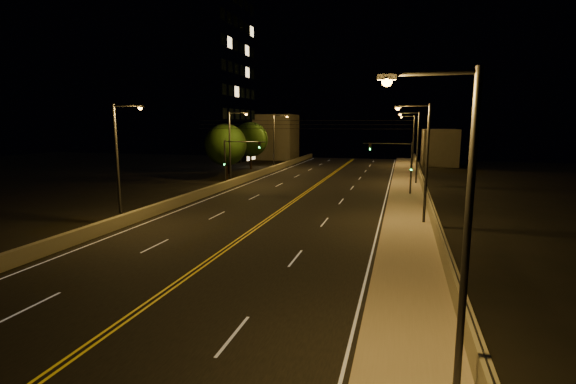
% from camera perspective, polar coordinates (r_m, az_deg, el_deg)
% --- Properties ---
extents(ground, '(160.00, 160.00, 0.00)m').
position_cam_1_polar(ground, '(16.95, -24.54, -17.87)').
color(ground, black).
rests_on(ground, ground).
extents(road, '(18.00, 120.00, 0.02)m').
position_cam_1_polar(road, '(33.79, -2.38, -3.49)').
color(road, black).
rests_on(road, ground).
extents(sidewalk, '(3.60, 120.00, 0.30)m').
position_cam_1_polar(sidewalk, '(32.23, 16.29, -4.24)').
color(sidewalk, gray).
rests_on(sidewalk, ground).
extents(curb, '(0.14, 120.00, 0.15)m').
position_cam_1_polar(curb, '(32.26, 12.96, -4.23)').
color(curb, gray).
rests_on(curb, ground).
extents(parapet_wall, '(0.30, 120.00, 1.00)m').
position_cam_1_polar(parapet_wall, '(32.17, 19.28, -3.23)').
color(parapet_wall, gray).
rests_on(parapet_wall, sidewalk).
extents(jersey_barrier, '(0.45, 120.00, 0.88)m').
position_cam_1_polar(jersey_barrier, '(37.70, -16.44, -1.85)').
color(jersey_barrier, gray).
rests_on(jersey_barrier, ground).
extents(distant_building_right, '(6.00, 10.00, 6.51)m').
position_cam_1_polar(distant_building_right, '(81.53, 19.98, 5.80)').
color(distant_building_right, slate).
rests_on(distant_building_right, ground).
extents(distant_building_left, '(8.00, 8.00, 9.37)m').
position_cam_1_polar(distant_building_left, '(89.54, -1.58, 7.54)').
color(distant_building_left, slate).
rests_on(distant_building_left, ground).
extents(parapet_rail, '(0.06, 120.00, 0.06)m').
position_cam_1_polar(parapet_rail, '(32.06, 19.34, -2.31)').
color(parapet_rail, black).
rests_on(parapet_rail, parapet_wall).
extents(lane_markings, '(17.32, 116.00, 0.00)m').
position_cam_1_polar(lane_markings, '(33.72, -2.41, -3.50)').
color(lane_markings, silver).
rests_on(lane_markings, road).
extents(streetlight_0, '(2.55, 0.28, 8.92)m').
position_cam_1_polar(streetlight_0, '(11.77, 22.11, -2.87)').
color(streetlight_0, '#2D2D33').
rests_on(streetlight_0, ground).
extents(streetlight_1, '(2.55, 0.28, 8.92)m').
position_cam_1_polar(streetlight_1, '(31.80, 17.99, 4.66)').
color(streetlight_1, '#2D2D33').
rests_on(streetlight_1, ground).
extents(streetlight_2, '(2.55, 0.28, 8.92)m').
position_cam_1_polar(streetlight_2, '(53.17, 17.02, 6.41)').
color(streetlight_2, '#2D2D33').
rests_on(streetlight_2, ground).
extents(streetlight_3, '(2.55, 0.28, 8.92)m').
position_cam_1_polar(streetlight_3, '(77.08, 16.57, 7.22)').
color(streetlight_3, '#2D2D33').
rests_on(streetlight_3, ground).
extents(streetlight_4, '(2.55, 0.28, 8.92)m').
position_cam_1_polar(streetlight_4, '(33.05, -21.98, 4.60)').
color(streetlight_4, '#2D2D33').
rests_on(streetlight_4, ground).
extents(streetlight_5, '(2.55, 0.28, 8.92)m').
position_cam_1_polar(streetlight_5, '(51.20, -7.68, 6.64)').
color(streetlight_5, '#2D2D33').
rests_on(streetlight_5, ground).
extents(streetlight_6, '(2.55, 0.28, 8.92)m').
position_cam_1_polar(streetlight_6, '(68.15, -1.71, 7.37)').
color(streetlight_6, '#2D2D33').
rests_on(streetlight_6, ground).
extents(traffic_signal_right, '(5.11, 0.31, 5.66)m').
position_cam_1_polar(traffic_signal_right, '(44.82, 15.19, 4.04)').
color(traffic_signal_right, '#2D2D33').
rests_on(traffic_signal_right, ground).
extents(traffic_signal_left, '(5.11, 0.31, 5.66)m').
position_cam_1_polar(traffic_signal_left, '(48.61, -7.49, 4.68)').
color(traffic_signal_left, '#2D2D33').
rests_on(traffic_signal_left, ground).
extents(overhead_wires, '(22.00, 0.03, 0.83)m').
position_cam_1_polar(overhead_wires, '(42.09, 1.54, 9.19)').
color(overhead_wires, black).
extents(building_tower, '(24.00, 15.00, 29.55)m').
position_cam_1_polar(building_tower, '(74.15, -15.56, 14.19)').
color(building_tower, slate).
rests_on(building_tower, ground).
extents(tree_0, '(5.54, 5.54, 7.50)m').
position_cam_1_polar(tree_0, '(56.06, -8.52, 6.40)').
color(tree_0, black).
rests_on(tree_0, ground).
extents(tree_1, '(5.17, 5.17, 7.01)m').
position_cam_1_polar(tree_1, '(63.41, -8.16, 6.46)').
color(tree_1, black).
rests_on(tree_1, ground).
extents(tree_2, '(5.76, 5.76, 7.81)m').
position_cam_1_polar(tree_2, '(69.78, -5.16, 7.18)').
color(tree_2, black).
rests_on(tree_2, ground).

